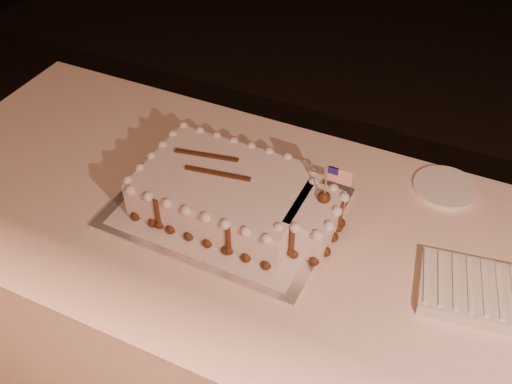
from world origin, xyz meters
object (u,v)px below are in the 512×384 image
at_px(napkin_stack, 475,291).
at_px(side_plate, 445,187).
at_px(banquet_table, 351,353).
at_px(sheet_cake, 236,195).
at_px(cake_board, 226,207).

bearing_deg(napkin_stack, side_plate, 111.66).
distance_m(napkin_stack, side_plate, 0.33).
height_order(banquet_table, napkin_stack, napkin_stack).
bearing_deg(side_plate, sheet_cake, -146.01).
bearing_deg(banquet_table, cake_board, 177.71).
relative_size(sheet_cake, napkin_stack, 2.00).
distance_m(banquet_table, cake_board, 0.53).
relative_size(banquet_table, cake_board, 4.58).
relative_size(sheet_cake, side_plate, 3.16).
relative_size(banquet_table, sheet_cake, 4.80).
bearing_deg(cake_board, napkin_stack, -0.40).
distance_m(banquet_table, sheet_cake, 0.55).
bearing_deg(cake_board, sheet_cake, 0.49).
height_order(banquet_table, cake_board, cake_board).
distance_m(cake_board, side_plate, 0.55).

